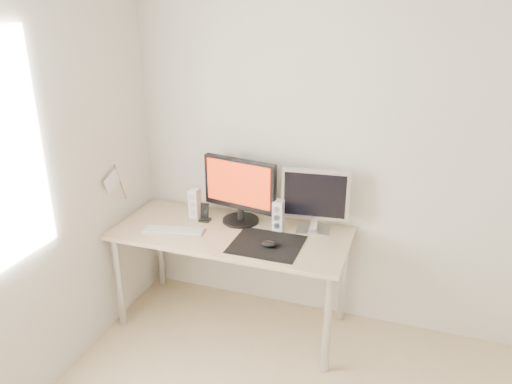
# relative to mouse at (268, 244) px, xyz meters

# --- Properties ---
(wall_back) EXTENTS (3.50, 0.00, 3.50)m
(wall_back) POSITION_rel_mouse_xyz_m (0.62, 0.50, 0.50)
(wall_back) COLOR silver
(wall_back) RESTS_ON ground
(mousepad) EXTENTS (0.45, 0.40, 0.00)m
(mousepad) POSITION_rel_mouse_xyz_m (-0.02, 0.03, -0.02)
(mousepad) COLOR black
(mousepad) RESTS_ON desk
(mouse) EXTENTS (0.10, 0.06, 0.04)m
(mouse) POSITION_rel_mouse_xyz_m (0.00, 0.00, 0.00)
(mouse) COLOR black
(mouse) RESTS_ON mousepad
(desk) EXTENTS (1.60, 0.70, 0.73)m
(desk) POSITION_rel_mouse_xyz_m (-0.31, 0.13, -0.10)
(desk) COLOR #D1B587
(desk) RESTS_ON ground
(main_monitor) EXTENTS (0.55, 0.30, 0.47)m
(main_monitor) POSITION_rel_mouse_xyz_m (-0.31, 0.30, 0.23)
(main_monitor) COLOR black
(main_monitor) RESTS_ON desk
(second_monitor) EXTENTS (0.45, 0.18, 0.43)m
(second_monitor) POSITION_rel_mouse_xyz_m (0.22, 0.33, 0.22)
(second_monitor) COLOR silver
(second_monitor) RESTS_ON desk
(speaker_left) EXTENTS (0.07, 0.08, 0.22)m
(speaker_left) POSITION_rel_mouse_xyz_m (-0.64, 0.27, 0.09)
(speaker_left) COLOR white
(speaker_left) RESTS_ON desk
(speaker_right) EXTENTS (0.07, 0.08, 0.22)m
(speaker_right) POSITION_rel_mouse_xyz_m (-0.01, 0.26, 0.09)
(speaker_right) COLOR white
(speaker_right) RESTS_ON desk
(keyboard) EXTENTS (0.44, 0.20, 0.02)m
(keyboard) POSITION_rel_mouse_xyz_m (-0.68, 0.00, -0.01)
(keyboard) COLOR #BCBCBF
(keyboard) RESTS_ON desk
(phone_dock) EXTENTS (0.08, 0.07, 0.14)m
(phone_dock) POSITION_rel_mouse_xyz_m (-0.55, 0.23, 0.02)
(phone_dock) COLOR black
(phone_dock) RESTS_ON desk
(pennant) EXTENTS (0.01, 0.23, 0.29)m
(pennant) POSITION_rel_mouse_xyz_m (-1.10, -0.01, 0.30)
(pennant) COLOR #A57F54
(pennant) RESTS_ON wall_left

